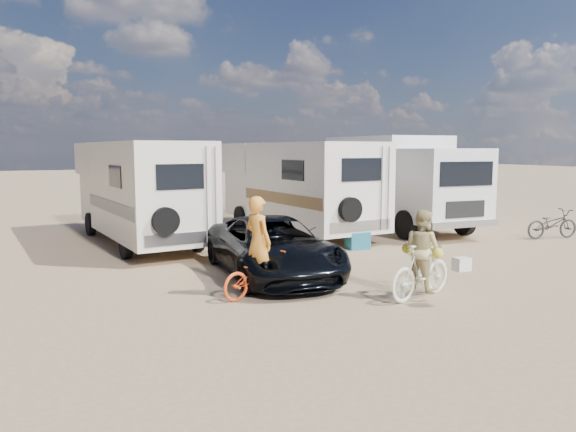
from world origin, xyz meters
name	(u,v)px	position (x,y,z in m)	size (l,w,h in m)	color
ground	(415,280)	(0.00, 0.00, 0.00)	(140.00, 140.00, 0.00)	tan
rv_main	(297,188)	(0.34, 7.08, 1.53)	(2.46, 7.12, 3.05)	white
rv_left	(138,193)	(-4.86, 7.26, 1.52)	(2.20, 7.48, 3.05)	white
box_truck	(401,183)	(4.17, 6.60, 1.65)	(2.56, 6.92, 3.29)	white
dark_suv	(273,247)	(-2.73, 1.59, 0.66)	(2.19, 4.76, 1.32)	black
bike_man	(258,274)	(-3.63, 0.09, 0.44)	(0.58, 1.67, 0.88)	#E64716
bike_woman	(421,271)	(-0.80, -1.27, 0.53)	(0.50, 1.77, 1.06)	#E7E8C8
rider_man	(258,251)	(-3.63, 0.09, 0.89)	(0.65, 0.43, 1.78)	orange
rider_woman	(422,259)	(-0.80, -1.27, 0.77)	(0.74, 0.58, 1.53)	tan
bike_parked	(552,224)	(7.36, 2.84, 0.47)	(0.63, 1.80, 0.94)	#252725
cooler	(358,240)	(0.74, 3.72, 0.25)	(0.61, 0.45, 0.49)	#1F657E
crate	(427,249)	(1.99, 2.17, 0.16)	(0.41, 0.41, 0.33)	olive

